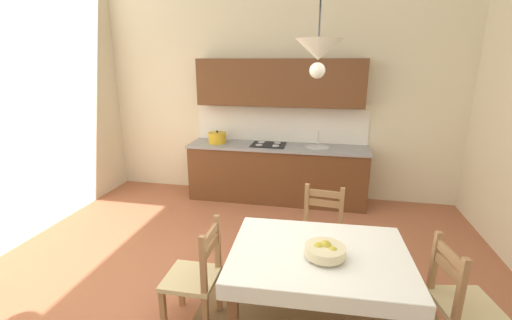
{
  "coord_description": "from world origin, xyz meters",
  "views": [
    {
      "loc": [
        0.77,
        -2.64,
        2.16
      ],
      "look_at": [
        0.08,
        0.75,
        1.16
      ],
      "focal_mm": 24.12,
      "sensor_mm": 36.0,
      "label": 1
    }
  ],
  "objects": [
    {
      "name": "ground_plane",
      "position": [
        0.0,
        0.0,
        -0.05
      ],
      "size": [
        6.22,
        6.25,
        0.1
      ],
      "primitive_type": "cube",
      "color": "#A86042"
    },
    {
      "name": "dining_chair_tv_side",
      "position": [
        -0.21,
        -0.33,
        0.44
      ],
      "size": [
        0.42,
        0.42,
        0.93
      ],
      "color": "#D1BC89",
      "rests_on": "ground_plane"
    },
    {
      "name": "fruit_bowl",
      "position": [
        0.82,
        -0.33,
        0.81
      ],
      "size": [
        0.3,
        0.3,
        0.12
      ],
      "color": "beige",
      "rests_on": "dining_table"
    },
    {
      "name": "wall_back",
      "position": [
        0.0,
        2.88,
        2.12
      ],
      "size": [
        6.22,
        0.12,
        4.25
      ],
      "primitive_type": "cube",
      "color": "beige",
      "rests_on": "ground_plane"
    },
    {
      "name": "dining_chair_window_side",
      "position": [
        1.82,
        -0.25,
        0.44
      ],
      "size": [
        0.49,
        0.49,
        0.93
      ],
      "color": "#D1BC89",
      "rests_on": "ground_plane"
    },
    {
      "name": "kitchen_cabinetry",
      "position": [
        0.05,
        2.55,
        0.86
      ],
      "size": [
        2.78,
        0.63,
        2.2
      ],
      "color": "brown",
      "rests_on": "ground_plane"
    },
    {
      "name": "pendant_lamp",
      "position": [
        0.7,
        -0.16,
        2.23
      ],
      "size": [
        0.32,
        0.32,
        0.81
      ],
      "color": "black"
    },
    {
      "name": "dining_table",
      "position": [
        0.78,
        -0.26,
        0.63
      ],
      "size": [
        1.4,
        1.08,
        0.75
      ],
      "color": "brown",
      "rests_on": "ground_plane"
    },
    {
      "name": "dining_chair_kitchen_side",
      "position": [
        0.78,
        0.6,
        0.44
      ],
      "size": [
        0.47,
        0.47,
        0.93
      ],
      "color": "#D1BC89",
      "rests_on": "ground_plane"
    }
  ]
}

